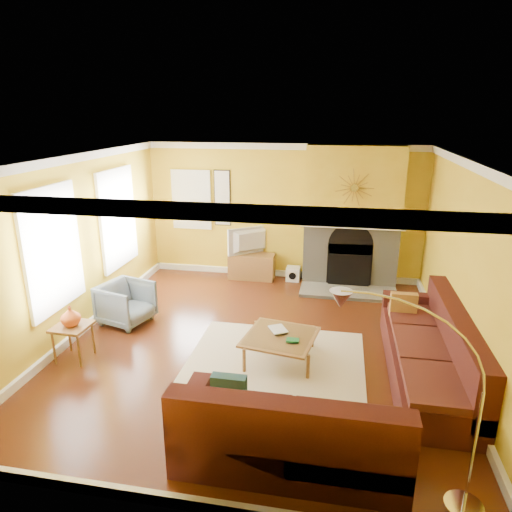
% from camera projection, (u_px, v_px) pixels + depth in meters
% --- Properties ---
extents(floor, '(5.50, 6.00, 0.02)m').
position_uv_depth(floor, '(256.00, 345.00, 6.74)').
color(floor, '#602B14').
rests_on(floor, ground).
extents(ceiling, '(5.50, 6.00, 0.02)m').
position_uv_depth(ceiling, '(256.00, 158.00, 5.91)').
color(ceiling, white).
rests_on(ceiling, ground).
extents(wall_back, '(5.50, 0.02, 2.70)m').
position_uv_depth(wall_back, '(283.00, 212.00, 9.15)').
color(wall_back, gold).
rests_on(wall_back, ground).
extents(wall_front, '(5.50, 0.02, 2.70)m').
position_uv_depth(wall_front, '(185.00, 376.00, 3.51)').
color(wall_front, gold).
rests_on(wall_front, ground).
extents(wall_left, '(0.02, 6.00, 2.70)m').
position_uv_depth(wall_left, '(75.00, 247.00, 6.81)').
color(wall_left, gold).
rests_on(wall_left, ground).
extents(wall_right, '(0.02, 6.00, 2.70)m').
position_uv_depth(wall_right, '(467.00, 270.00, 5.85)').
color(wall_right, gold).
rests_on(wall_right, ground).
extents(baseboard, '(5.50, 6.00, 0.12)m').
position_uv_depth(baseboard, '(256.00, 341.00, 6.72)').
color(baseboard, white).
rests_on(baseboard, floor).
extents(crown_molding, '(5.50, 6.00, 0.12)m').
position_uv_depth(crown_molding, '(256.00, 164.00, 5.93)').
color(crown_molding, white).
rests_on(crown_molding, ceiling).
extents(window_left_near, '(0.06, 1.22, 1.72)m').
position_uv_depth(window_left_near, '(117.00, 218.00, 7.97)').
color(window_left_near, white).
rests_on(window_left_near, wall_left).
extents(window_left_far, '(0.06, 1.22, 1.72)m').
position_uv_depth(window_left_far, '(52.00, 249.00, 6.19)').
color(window_left_far, white).
rests_on(window_left_far, wall_left).
extents(window_back, '(0.82, 0.06, 1.22)m').
position_uv_depth(window_back, '(192.00, 200.00, 9.37)').
color(window_back, white).
rests_on(window_back, wall_back).
extents(wall_art, '(0.34, 0.04, 1.14)m').
position_uv_depth(wall_art, '(222.00, 198.00, 9.25)').
color(wall_art, white).
rests_on(wall_art, wall_back).
extents(fireplace, '(1.80, 0.40, 2.70)m').
position_uv_depth(fireplace, '(352.00, 217.00, 8.71)').
color(fireplace, gray).
rests_on(fireplace, floor).
extents(mantel, '(1.92, 0.22, 0.08)m').
position_uv_depth(mantel, '(352.00, 225.00, 8.52)').
color(mantel, white).
rests_on(mantel, fireplace).
extents(hearth, '(1.80, 0.70, 0.06)m').
position_uv_depth(hearth, '(348.00, 292.00, 8.60)').
color(hearth, gray).
rests_on(hearth, floor).
extents(sunburst, '(0.70, 0.04, 0.70)m').
position_uv_depth(sunburst, '(354.00, 188.00, 8.32)').
color(sunburst, olive).
rests_on(sunburst, fireplace).
extents(rug, '(2.40, 1.80, 0.02)m').
position_uv_depth(rug, '(277.00, 356.00, 6.39)').
color(rug, beige).
rests_on(rug, floor).
extents(sectional_sofa, '(3.10, 3.70, 0.90)m').
position_uv_depth(sectional_sofa, '(339.00, 354.00, 5.60)').
color(sectional_sofa, '#471916').
rests_on(sectional_sofa, floor).
extents(coffee_table, '(1.07, 1.07, 0.37)m').
position_uv_depth(coffee_table, '(280.00, 347.00, 6.29)').
color(coffee_table, white).
rests_on(coffee_table, floor).
extents(media_console, '(0.92, 0.42, 0.51)m').
position_uv_depth(media_console, '(252.00, 266.00, 9.34)').
color(media_console, olive).
rests_on(media_console, floor).
extents(tv, '(0.83, 0.69, 0.55)m').
position_uv_depth(tv, '(252.00, 241.00, 9.18)').
color(tv, black).
rests_on(tv, media_console).
extents(subwoofer, '(0.27, 0.27, 0.27)m').
position_uv_depth(subwoofer, '(293.00, 274.00, 9.26)').
color(subwoofer, white).
rests_on(subwoofer, floor).
extents(armchair, '(0.91, 0.90, 0.68)m').
position_uv_depth(armchair, '(126.00, 303.00, 7.35)').
color(armchair, slate).
rests_on(armchair, floor).
extents(side_table, '(0.48, 0.48, 0.51)m').
position_uv_depth(side_table, '(74.00, 342.00, 6.28)').
color(side_table, olive).
rests_on(side_table, floor).
extents(vase, '(0.29, 0.29, 0.28)m').
position_uv_depth(vase, '(70.00, 316.00, 6.16)').
color(vase, '#D8591E').
rests_on(vase, side_table).
extents(book, '(0.32, 0.35, 0.03)m').
position_uv_depth(book, '(271.00, 331.00, 6.34)').
color(book, white).
rests_on(book, coffee_table).
extents(arc_lamp, '(1.26, 0.36, 1.95)m').
position_uv_depth(arc_lamp, '(411.00, 407.00, 3.75)').
color(arc_lamp, silver).
rests_on(arc_lamp, floor).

